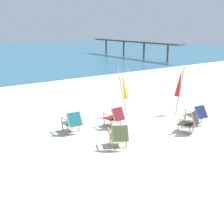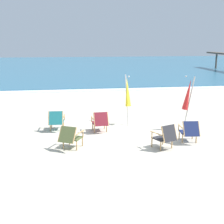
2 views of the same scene
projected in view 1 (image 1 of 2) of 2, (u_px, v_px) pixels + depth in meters
name	position (u px, v px, depth m)	size (l,w,h in m)	color
ground_plane	(142.00, 126.00, 12.24)	(80.00, 80.00, 0.00)	beige
surf_band	(35.00, 85.00, 20.24)	(80.00, 1.10, 0.06)	white
beach_chair_front_right	(72.00, 121.00, 11.41)	(0.63, 0.79, 0.79)	#196066
beach_chair_back_left	(115.00, 116.00, 12.01)	(0.63, 0.77, 0.79)	maroon
beach_chair_mid_center	(190.00, 121.00, 11.39)	(0.80, 0.85, 0.82)	#28282D
beach_chair_back_right	(197.00, 114.00, 12.35)	(0.65, 0.83, 0.77)	#19234C
beach_chair_front_left	(119.00, 135.00, 10.02)	(0.87, 0.95, 0.77)	#515B33
umbrella_furled_yellow	(124.00, 86.00, 13.21)	(0.22, 0.76, 2.03)	#B7B2A8
umbrella_furled_red	(179.00, 83.00, 13.41)	(0.45, 0.30, 2.11)	#B7B2A8
pier_distant	(134.00, 43.00, 34.71)	(0.90, 13.95, 1.96)	brown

